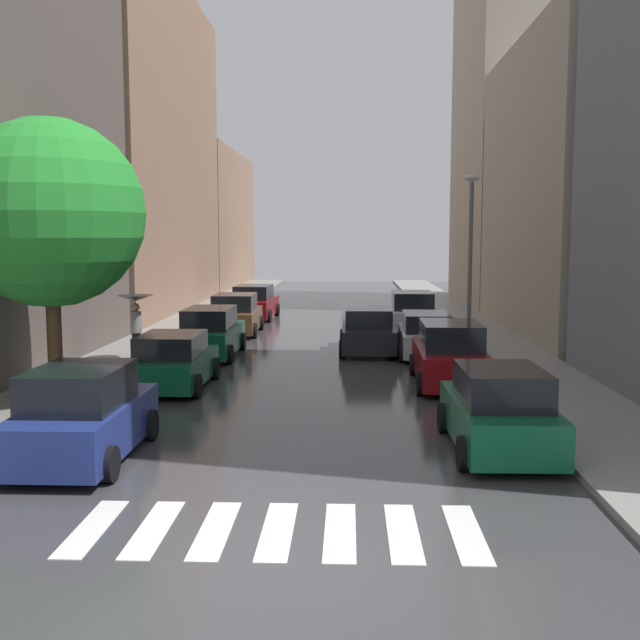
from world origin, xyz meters
The scene contains 21 objects.
ground_plane centered at (0.00, 24.00, -0.02)m, with size 28.00×72.00×0.04m, color #38383A.
sidewalk_left centered at (-6.50, 24.00, 0.07)m, with size 3.00×72.00×0.15m, color gray.
sidewalk_right centered at (6.50, 24.00, 0.07)m, with size 3.00×72.00×0.15m, color gray.
crosswalk_stripes centered at (0.00, 1.12, 0.01)m, with size 5.85×2.20×0.01m.
building_left_mid centered at (-11.00, 32.50, 8.92)m, with size 6.00×20.68×17.83m, color #8C6B56.
building_left_far centered at (-11.00, 52.90, 5.42)m, with size 6.00×19.60×10.84m, color #8C6B56.
building_right_mid centered at (11.00, 23.58, 6.17)m, with size 6.00×15.15×12.34m, color #9E9384.
building_right_far centered at (11.00, 37.83, 12.78)m, with size 6.00×12.77×25.55m, color #9E9384.
parked_car_left_nearest centered at (-3.99, 4.45, 0.83)m, with size 2.02×4.10×1.80m.
parked_car_left_second centered at (-3.86, 11.20, 0.73)m, with size 2.06×4.03×1.54m.
parked_car_left_third centered at (-3.81, 16.72, 0.81)m, with size 1.98×4.61×1.73m.
parked_car_left_fourth centered at (-3.86, 22.83, 0.81)m, with size 2.17×4.30×1.73m.
parked_car_left_fifth centered at (-3.79, 28.73, 0.80)m, with size 2.26×4.74×1.72m.
parked_car_right_nearest centered at (3.97, 5.33, 0.78)m, with size 2.03×4.08×1.68m.
parked_car_right_second centered at (3.86, 11.91, 0.84)m, with size 2.09×4.49×1.81m.
parked_car_right_third centered at (3.71, 17.13, 0.73)m, with size 2.05×4.39×1.54m.
parked_car_right_fourth centered at (3.74, 23.44, 0.84)m, with size 2.15×4.52×1.81m.
car_midroad centered at (1.71, 17.97, 0.76)m, with size 2.07×4.40×1.63m.
pedestrian_foreground centered at (-5.98, 15.12, 1.76)m, with size 1.16×1.16×2.12m.
street_tree_left centered at (-6.23, 8.86, 4.75)m, with size 4.57×4.57×6.90m.
lamp_post_right centered at (5.55, 19.34, 3.83)m, with size 0.60×0.28×6.31m.
Camera 1 is at (1.01, -9.34, 4.23)m, focal length 42.58 mm.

